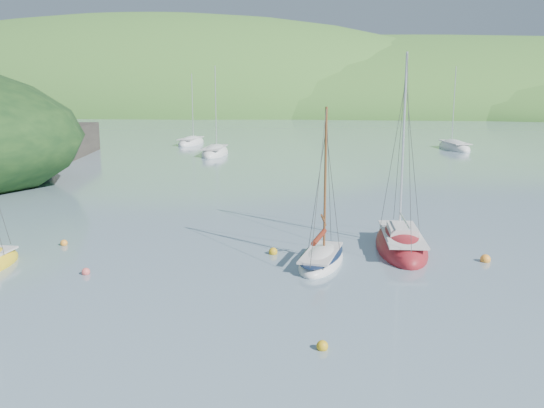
# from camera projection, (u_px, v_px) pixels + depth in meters

# --- Properties ---
(ground) EXTENTS (700.00, 700.00, 0.00)m
(ground) POSITION_uv_depth(u_px,v_px,m) (195.00, 304.00, 24.11)
(ground) COLOR slate
(ground) RESTS_ON ground
(shoreline_hills) EXTENTS (690.00, 135.00, 56.00)m
(shoreline_hills) POSITION_uv_depth(u_px,v_px,m) (310.00, 108.00, 192.65)
(shoreline_hills) COLOR #2C6526
(shoreline_hills) RESTS_ON ground
(daysailer_white) EXTENTS (2.63, 5.47, 8.07)m
(daysailer_white) POSITION_uv_depth(u_px,v_px,m) (321.00, 259.00, 29.46)
(daysailer_white) COLOR silver
(daysailer_white) RESTS_ON ground
(sloop_red) EXTENTS (3.04, 7.62, 11.06)m
(sloop_red) POSITION_uv_depth(u_px,v_px,m) (401.00, 245.00, 31.87)
(sloop_red) COLOR maroon
(sloop_red) RESTS_ON ground
(distant_sloop_a) EXTENTS (3.03, 8.04, 11.37)m
(distant_sloop_a) POSITION_uv_depth(u_px,v_px,m) (215.00, 153.00, 72.35)
(distant_sloop_a) COLOR silver
(distant_sloop_a) RESTS_ON ground
(distant_sloop_b) EXTENTS (4.57, 8.45, 11.44)m
(distant_sloop_b) POSITION_uv_depth(u_px,v_px,m) (454.00, 148.00, 78.31)
(distant_sloop_b) COLOR silver
(distant_sloop_b) RESTS_ON ground
(distant_sloop_c) EXTENTS (3.17, 7.55, 10.52)m
(distant_sloop_c) POSITION_uv_depth(u_px,v_px,m) (191.00, 143.00, 84.39)
(distant_sloop_c) COLOR silver
(distant_sloop_c) RESTS_ON ground
(mooring_buoys) EXTENTS (22.39, 11.51, 0.51)m
(mooring_buoys) POSITION_uv_depth(u_px,v_px,m) (289.00, 266.00, 28.69)
(mooring_buoys) COLOR gold
(mooring_buoys) RESTS_ON ground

